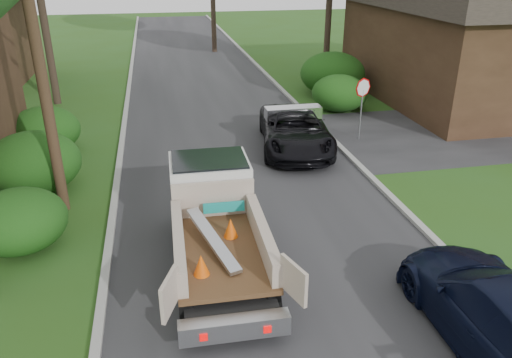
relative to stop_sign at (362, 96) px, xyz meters
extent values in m
plane|color=#2A4F16|center=(-5.20, -9.00, -1.78)|extent=(120.00, 120.00, 0.00)
cube|color=#28282B|center=(-5.20, 1.00, -1.77)|extent=(8.00, 90.00, 0.02)
cube|color=#28282B|center=(6.80, 0.00, -1.77)|extent=(16.00, 7.00, 0.02)
cube|color=#9E9E99|center=(-9.30, 1.00, -1.72)|extent=(0.20, 90.00, 0.12)
cube|color=#9E9E99|center=(-1.10, 1.00, -1.72)|extent=(0.20, 90.00, 0.12)
cylinder|color=slate|center=(0.00, 0.00, -0.78)|extent=(0.06, 0.06, 2.00)
cylinder|color=#B20A0A|center=(0.00, 0.00, 0.32)|extent=(0.71, 0.32, 0.76)
cylinder|color=#382619|center=(-10.70, -4.00, 3.22)|extent=(0.30, 0.30, 10.00)
cube|color=#372316|center=(7.80, 5.00, 0.47)|extent=(9.00, 12.00, 4.50)
ellipsoid|color=#0E3D0E|center=(-11.40, -6.00, -1.01)|extent=(2.34, 2.34, 1.53)
ellipsoid|color=#0E3D0E|center=(-11.70, -2.50, -0.84)|extent=(2.86, 2.86, 1.87)
ellipsoid|color=#0E3D0E|center=(-12.00, 1.00, -0.93)|extent=(2.60, 2.60, 1.70)
ellipsoid|color=#0E3D0E|center=(0.60, 4.00, -0.93)|extent=(2.60, 2.60, 1.70)
ellipsoid|color=#0E3D0E|center=(1.30, 7.00, -0.67)|extent=(3.38, 3.38, 2.21)
cylinder|color=#2D2119|center=(-12.70, 8.00, 2.72)|extent=(0.36, 0.36, 9.00)
cylinder|color=#2D2119|center=(2.30, 11.00, 2.47)|extent=(0.36, 0.36, 8.50)
cylinder|color=black|center=(-7.51, -6.36, -1.37)|extent=(0.29, 0.81, 0.81)
cylinder|color=black|center=(-5.81, -6.40, -1.37)|extent=(0.29, 0.81, 0.81)
cylinder|color=black|center=(-7.58, -9.78, -1.37)|extent=(0.29, 0.81, 0.81)
cylinder|color=black|center=(-5.88, -9.82, -1.37)|extent=(0.29, 0.81, 0.81)
cube|color=black|center=(-6.69, -8.00, -1.22)|extent=(1.90, 5.25, 0.22)
cube|color=silver|center=(-6.66, -6.11, -0.43)|extent=(2.01, 1.66, 1.39)
cube|color=black|center=(-6.66, -6.11, 0.07)|extent=(1.87, 1.52, 0.49)
cube|color=#472D19|center=(-6.71, -8.63, -0.88)|extent=(2.04, 3.28, 0.11)
cube|color=beige|center=(-6.67, -7.01, -0.38)|extent=(1.98, 0.13, 0.90)
cube|color=beige|center=(-7.61, -8.61, -0.56)|extent=(0.29, 3.06, 0.54)
cube|color=beige|center=(-5.81, -8.65, -0.56)|extent=(0.29, 3.06, 0.54)
cube|color=silver|center=(-6.75, -10.56, -1.28)|extent=(2.07, 0.36, 0.40)
cube|color=#B20505|center=(-7.33, -10.71, -1.28)|extent=(0.14, 0.04, 0.14)
cube|color=#B20505|center=(-6.17, -10.74, -1.28)|extent=(0.14, 0.04, 0.14)
cube|color=beige|center=(-7.87, -10.40, -0.47)|extent=(0.36, 0.78, 0.72)
cube|color=beige|center=(-5.62, -10.45, -0.47)|extent=(0.33, 0.79, 0.72)
cube|color=silver|center=(-6.88, -8.54, -0.57)|extent=(0.93, 2.31, 0.41)
cone|color=#F2590A|center=(-7.22, -9.43, -0.60)|extent=(0.33, 0.33, 0.45)
cone|color=#F2590A|center=(-6.43, -8.10, -0.60)|extent=(0.33, 0.33, 0.45)
cube|color=#148C84|center=(-6.45, -7.24, -0.51)|extent=(0.99, 0.11, 0.25)
imported|color=black|center=(-2.80, -0.50, -1.03)|extent=(3.32, 5.73, 1.50)
imported|color=black|center=(-1.94, -11.52, -1.02)|extent=(2.25, 5.28, 1.52)
camera|label=1|loc=(-7.80, -17.74, 4.97)|focal=35.00mm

